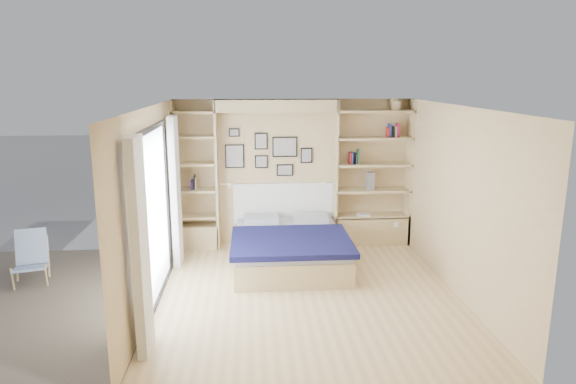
{
  "coord_description": "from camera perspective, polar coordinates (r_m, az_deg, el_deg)",
  "views": [
    {
      "loc": [
        -0.73,
        -6.4,
        2.88
      ],
      "look_at": [
        -0.19,
        0.9,
        1.21
      ],
      "focal_mm": 32.0,
      "sensor_mm": 36.0,
      "label": 1
    }
  ],
  "objects": [
    {
      "name": "deck",
      "position": [
        7.58,
        -26.59,
        -10.94
      ],
      "size": [
        3.2,
        4.0,
        0.05
      ],
      "primitive_type": "cube",
      "color": "#6E6051",
      "rests_on": "ground"
    },
    {
      "name": "ground",
      "position": [
        7.05,
        2.15,
        -11.28
      ],
      "size": [
        4.5,
        4.5,
        0.0
      ],
      "primitive_type": "plane",
      "color": "#E1C384",
      "rests_on": "ground"
    },
    {
      "name": "photo_gallery",
      "position": [
        8.72,
        -2.34,
        4.4
      ],
      "size": [
        1.48,
        0.02,
        0.82
      ],
      "color": "black",
      "rests_on": "ground"
    },
    {
      "name": "deck_chair",
      "position": [
        8.19,
        -26.66,
        -6.58
      ],
      "size": [
        0.63,
        0.83,
        0.74
      ],
      "rotation": [
        0.0,
        0.0,
        0.29
      ],
      "color": "tan",
      "rests_on": "ground"
    },
    {
      "name": "reading_lamps",
      "position": [
        8.6,
        -1.25,
        0.87
      ],
      "size": [
        1.92,
        0.12,
        0.15
      ],
      "color": "silver",
      "rests_on": "ground"
    },
    {
      "name": "bed",
      "position": [
        8.02,
        0.13,
        -6.1
      ],
      "size": [
        1.76,
        2.17,
        1.07
      ],
      "color": "tan",
      "rests_on": "ground"
    },
    {
      "name": "room_shell",
      "position": [
        8.13,
        -1.67,
        0.0
      ],
      "size": [
        4.5,
        4.5,
        4.5
      ],
      "color": "#CCB581",
      "rests_on": "ground"
    },
    {
      "name": "shelf_decor",
      "position": [
        8.74,
        7.69,
        4.79
      ],
      "size": [
        3.51,
        0.23,
        2.03
      ],
      "color": "#A51E1E",
      "rests_on": "ground"
    }
  ]
}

